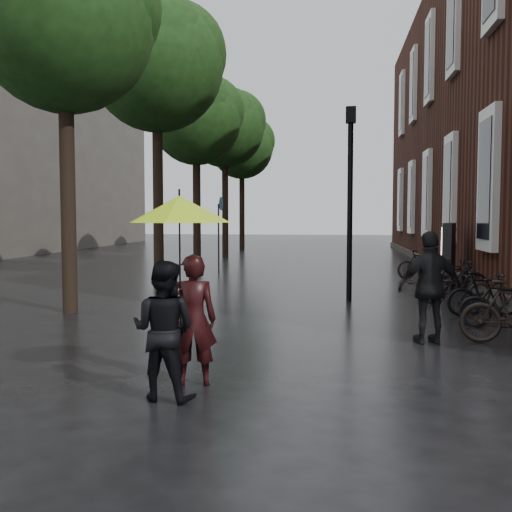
% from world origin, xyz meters
% --- Properties ---
extents(ground, '(120.00, 120.00, 0.00)m').
position_xyz_m(ground, '(0.00, 0.00, 0.00)').
color(ground, black).
extents(street_trees, '(4.33, 34.03, 8.91)m').
position_xyz_m(street_trees, '(-3.99, 15.91, 6.34)').
color(street_trees, black).
rests_on(street_trees, ground).
extents(person_burgundy, '(0.66, 0.51, 1.63)m').
position_xyz_m(person_burgundy, '(-0.15, 1.89, 0.81)').
color(person_burgundy, black).
rests_on(person_burgundy, ground).
extents(person_black, '(0.86, 0.71, 1.59)m').
position_xyz_m(person_black, '(-0.35, 1.28, 0.80)').
color(person_black, black).
rests_on(person_black, ground).
extents(lime_umbrella, '(1.23, 1.23, 1.80)m').
position_xyz_m(lime_umbrella, '(-0.25, 1.63, 2.17)').
color(lime_umbrella, black).
rests_on(lime_umbrella, ground).
extents(pedestrian_walking, '(1.16, 0.71, 1.85)m').
position_xyz_m(pedestrian_walking, '(3.14, 4.76, 0.92)').
color(pedestrian_walking, black).
rests_on(pedestrian_walking, ground).
extents(parked_bicycles, '(1.98, 10.76, 1.05)m').
position_xyz_m(parked_bicycles, '(4.58, 9.81, 0.46)').
color(parked_bicycles, black).
rests_on(parked_bicycles, ground).
extents(ad_lightbox, '(0.29, 1.25, 1.88)m').
position_xyz_m(ad_lightbox, '(4.93, 12.89, 0.94)').
color(ad_lightbox, black).
rests_on(ad_lightbox, ground).
extents(lamp_post, '(0.24, 0.24, 4.71)m').
position_xyz_m(lamp_post, '(1.95, 9.52, 2.86)').
color(lamp_post, black).
rests_on(lamp_post, ground).
extents(cycle_sign, '(0.15, 0.51, 2.80)m').
position_xyz_m(cycle_sign, '(-2.73, 17.11, 1.85)').
color(cycle_sign, '#262628').
rests_on(cycle_sign, ground).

